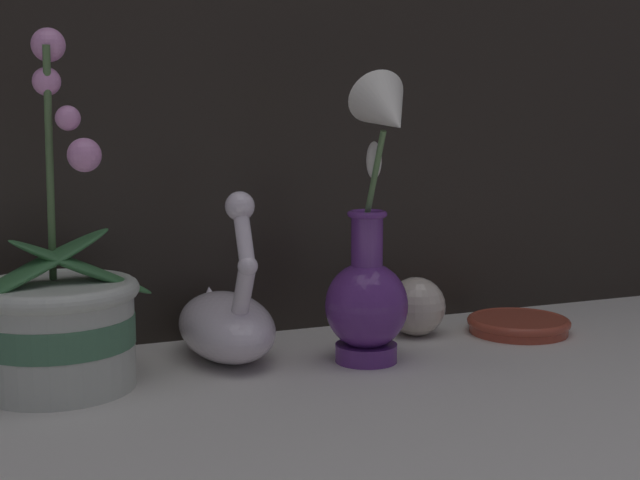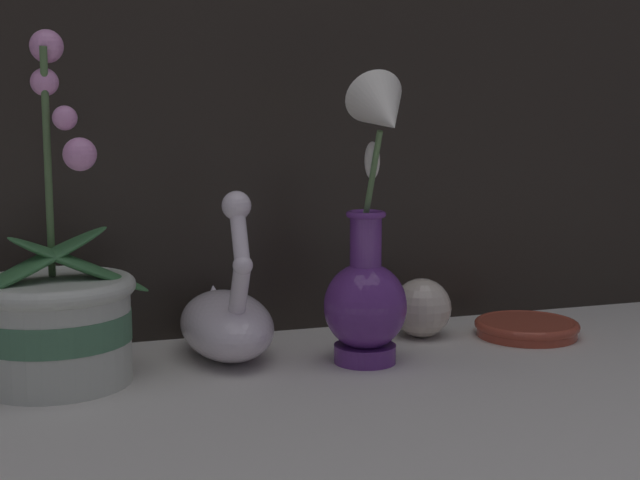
{
  "view_description": "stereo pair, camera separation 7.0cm",
  "coord_description": "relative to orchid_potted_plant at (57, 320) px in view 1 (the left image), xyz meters",
  "views": [
    {
      "loc": [
        -0.38,
        -0.85,
        0.3
      ],
      "look_at": [
        0.02,
        0.14,
        0.15
      ],
      "focal_mm": 50.0,
      "sensor_mm": 36.0,
      "label": 1
    },
    {
      "loc": [
        -0.32,
        -0.88,
        0.3
      ],
      "look_at": [
        0.02,
        0.14,
        0.15
      ],
      "focal_mm": 50.0,
      "sensor_mm": 36.0,
      "label": 2
    }
  ],
  "objects": [
    {
      "name": "ground_plane",
      "position": [
        0.29,
        -0.13,
        -0.08
      ],
      "size": [
        2.8,
        2.8,
        0.0
      ],
      "primitive_type": "plane",
      "color": "beige"
    },
    {
      "name": "orchid_potted_plant",
      "position": [
        0.0,
        0.0,
        0.0
      ],
      "size": [
        0.23,
        0.18,
        0.39
      ],
      "color": "beige",
      "rests_on": "ground_plane"
    },
    {
      "name": "swan_figurine",
      "position": [
        0.2,
        0.04,
        -0.03
      ],
      "size": [
        0.11,
        0.21,
        0.21
      ],
      "color": "white",
      "rests_on": "ground_plane"
    },
    {
      "name": "blue_vase",
      "position": [
        0.36,
        -0.04,
        0.04
      ],
      "size": [
        0.1,
        0.15,
        0.35
      ],
      "color": "#602D7F",
      "rests_on": "ground_plane"
    },
    {
      "name": "glass_sphere",
      "position": [
        0.47,
        0.06,
        -0.04
      ],
      "size": [
        0.08,
        0.08,
        0.08
      ],
      "color": "beige",
      "rests_on": "ground_plane"
    },
    {
      "name": "amber_dish",
      "position": [
        0.61,
        0.02,
        -0.06
      ],
      "size": [
        0.14,
        0.14,
        0.02
      ],
      "color": "#A8422D",
      "rests_on": "ground_plane"
    }
  ]
}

